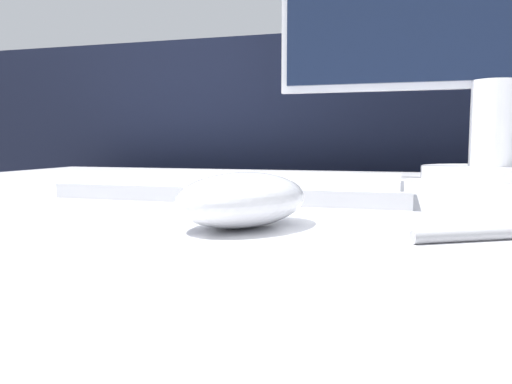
{
  "coord_description": "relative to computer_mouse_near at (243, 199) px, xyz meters",
  "views": [
    {
      "loc": [
        0.05,
        -0.49,
        0.83
      ],
      "look_at": [
        -0.06,
        -0.12,
        0.79
      ],
      "focal_mm": 35.0,
      "sensor_mm": 36.0,
      "label": 1
    }
  ],
  "objects": [
    {
      "name": "monitor",
      "position": [
        0.25,
        0.56,
        0.26
      ],
      "size": [
        0.7,
        0.22,
        0.5
      ],
      "color": "white",
      "rests_on": "desk"
    },
    {
      "name": "partition_panel",
      "position": [
        0.06,
        0.83,
        -0.25
      ],
      "size": [
        5.0,
        0.03,
        1.08
      ],
      "color": "black",
      "rests_on": "ground_plane"
    },
    {
      "name": "keyboard",
      "position": [
        -0.06,
        0.19,
        -0.01
      ],
      "size": [
        0.37,
        0.15,
        0.02
      ],
      "rotation": [
        0.0,
        0.0,
        0.0
      ],
      "color": "silver",
      "rests_on": "desk"
    },
    {
      "name": "computer_mouse_near",
      "position": [
        0.0,
        0.0,
        0.0
      ],
      "size": [
        0.11,
        0.13,
        0.04
      ],
      "rotation": [
        0.0,
        0.0,
        -0.42
      ],
      "color": "silver",
      "rests_on": "desk"
    }
  ]
}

